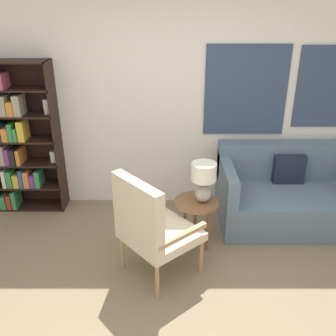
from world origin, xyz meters
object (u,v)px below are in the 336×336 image
Objects in this scene: bookshelf at (18,140)px; couch at (291,195)px; side_table at (198,207)px; table_lamp at (205,179)px; armchair at (151,224)px.

couch is at bearing -5.27° from bookshelf.
couch is 1.26m from side_table.
couch is 3.00× the size of side_table.
table_lamp is at bearing 4.30° from side_table.
armchair reaches higher than table_lamp.
bookshelf is 1.73× the size of armchair.
side_table is (2.07, -0.83, -0.42)m from bookshelf.
bookshelf is at bearing 141.00° from armchair.
armchair is at bearing -136.74° from table_lamp.
table_lamp is at bearing 43.26° from armchair.
armchair is at bearing -39.00° from bookshelf.
bookshelf reaches higher than armchair.
table_lamp is (0.06, 0.00, 0.32)m from side_table.
table_lamp is (0.51, 0.48, 0.21)m from armchair.
side_table is (-1.13, -0.54, 0.16)m from couch.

